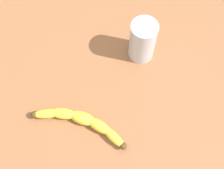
# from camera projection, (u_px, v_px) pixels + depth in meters

# --- Properties ---
(wooden_tabletop) EXTENTS (1.20, 1.20, 0.03)m
(wooden_tabletop) POSITION_uv_depth(u_px,v_px,m) (74.00, 92.00, 0.81)
(wooden_tabletop) COLOR #98613D
(wooden_tabletop) RESTS_ON ground
(banana) EXTENTS (0.07, 0.25, 0.03)m
(banana) POSITION_uv_depth(u_px,v_px,m) (81.00, 121.00, 0.75)
(banana) COLOR yellow
(banana) RESTS_ON wooden_tabletop
(smoothie_glass) EXTENTS (0.07, 0.07, 0.13)m
(smoothie_glass) POSITION_uv_depth(u_px,v_px,m) (142.00, 41.00, 0.79)
(smoothie_glass) COLOR silver
(smoothie_glass) RESTS_ON wooden_tabletop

